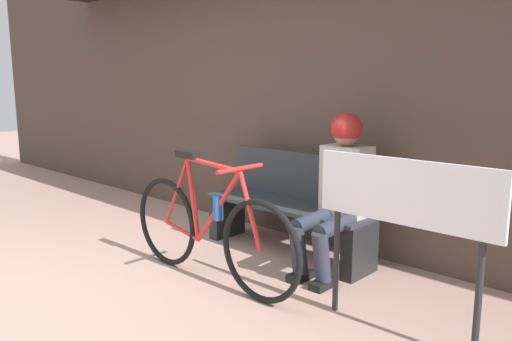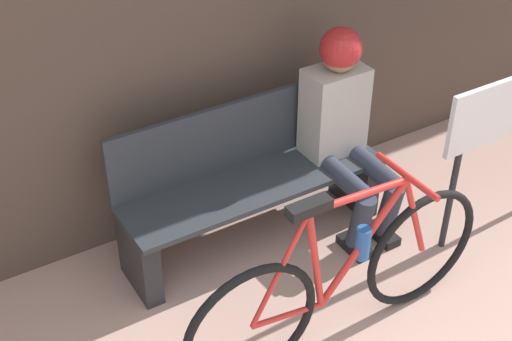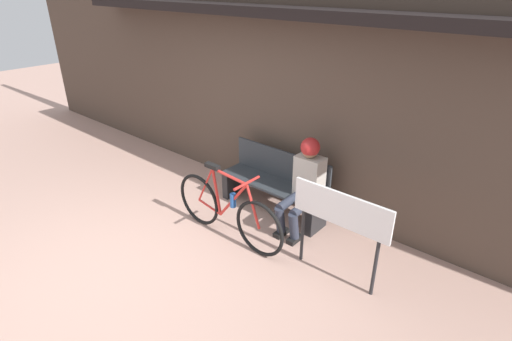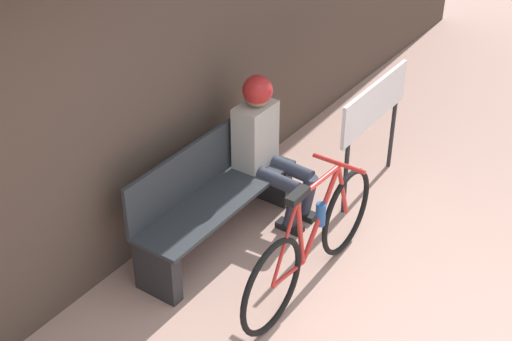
# 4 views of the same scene
# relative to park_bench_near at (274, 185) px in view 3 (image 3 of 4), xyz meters

# --- Properties ---
(ground_plane) EXTENTS (24.00, 24.00, 0.00)m
(ground_plane) POSITION_rel_park_bench_near_xyz_m (-0.52, -1.98, -0.38)
(ground_plane) COLOR tan
(storefront_wall) EXTENTS (12.00, 0.56, 3.20)m
(storefront_wall) POSITION_rel_park_bench_near_xyz_m (-0.52, 0.41, 1.29)
(storefront_wall) COLOR #4C3D33
(storefront_wall) RESTS_ON ground_plane
(park_bench_near) EXTENTS (1.50, 0.42, 0.82)m
(park_bench_near) POSITION_rel_park_bench_near_xyz_m (0.00, 0.00, 0.00)
(park_bench_near) COLOR #2D3338
(park_bench_near) RESTS_ON ground_plane
(bicycle) EXTENTS (1.66, 0.40, 0.91)m
(bicycle) POSITION_rel_park_bench_near_xyz_m (-0.02, -0.87, -0.00)
(bicycle) COLOR black
(bicycle) RESTS_ON ground_plane
(person_seated) EXTENTS (0.34, 0.62, 1.19)m
(person_seated) POSITION_rel_park_bench_near_xyz_m (0.54, -0.11, 0.30)
(person_seated) COLOR #2D3342
(person_seated) RESTS_ON ground_plane
(signboard) EXTENTS (1.06, 0.04, 0.99)m
(signboard) POSITION_rel_park_bench_near_xyz_m (1.32, -0.64, 0.37)
(signboard) COLOR #232326
(signboard) RESTS_ON ground_plane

